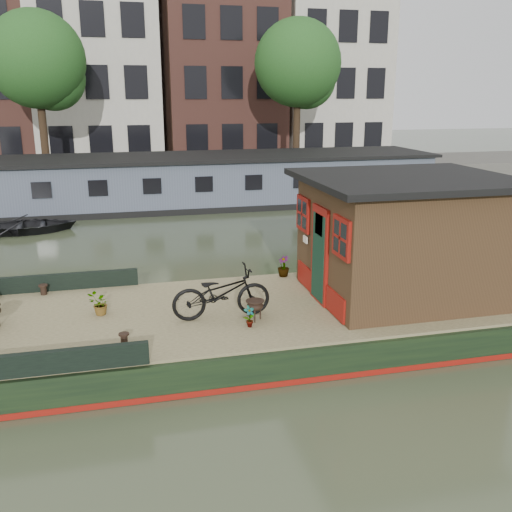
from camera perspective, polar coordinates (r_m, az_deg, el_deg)
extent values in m
plane|color=#323D26|center=(11.50, 4.16, -7.72)|extent=(120.00, 120.00, 0.00)
cube|color=black|center=(11.38, 4.19, -6.34)|extent=(12.00, 4.00, 0.60)
cube|color=maroon|center=(11.47, 4.16, -7.45)|extent=(12.02, 4.02, 0.10)
cube|color=#9B8E60|center=(11.26, 4.22, -4.81)|extent=(11.80, 3.80, 0.05)
cube|color=black|center=(12.56, -18.59, -2.44)|extent=(3.00, 0.12, 0.35)
cube|color=black|center=(9.00, -20.37, -9.98)|extent=(3.00, 0.12, 0.35)
cube|color=#322113|center=(11.76, 14.60, 1.61)|extent=(3.50, 3.00, 2.30)
cube|color=black|center=(11.53, 15.02, 7.44)|extent=(4.00, 3.50, 0.12)
cube|color=maroon|center=(11.09, 6.39, 0.11)|extent=(0.06, 0.80, 1.90)
cube|color=black|center=(11.10, 6.28, -0.15)|extent=(0.04, 0.64, 1.70)
cube|color=maroon|center=(9.99, 8.55, 1.82)|extent=(0.06, 0.72, 0.72)
cube|color=maroon|center=(11.91, 4.75, 4.23)|extent=(0.06, 0.72, 0.72)
imported|color=black|center=(10.38, -3.49, -3.70)|extent=(1.82, 0.68, 0.95)
imported|color=#9D502D|center=(10.04, -0.67, -6.08)|extent=(0.24, 0.20, 0.39)
imported|color=#9D522D|center=(10.94, -15.36, -4.66)|extent=(0.51, 0.50, 0.43)
imported|color=#9C582A|center=(12.77, 2.76, -1.03)|extent=(0.34, 0.34, 0.47)
cylinder|color=black|center=(12.42, -20.48, -3.17)|extent=(0.18, 0.18, 0.21)
cylinder|color=black|center=(9.65, -13.05, -8.07)|extent=(0.17, 0.17, 0.20)
imported|color=black|center=(21.18, -22.06, 3.16)|extent=(3.48, 2.58, 0.69)
cube|color=#485161|center=(24.50, -5.94, 7.40)|extent=(20.00, 4.00, 2.00)
cube|color=black|center=(24.36, -6.01, 9.84)|extent=(20.40, 4.40, 0.12)
cube|color=black|center=(24.64, -5.88, 5.37)|extent=(20.00, 4.05, 0.24)
cube|color=#47443F|center=(30.96, -7.62, 8.09)|extent=(60.00, 6.00, 0.90)
cube|color=#B7B2A3|center=(37.68, -15.86, 20.93)|extent=(7.00, 8.00, 16.50)
cube|color=brown|center=(38.24, -3.74, 20.63)|extent=(7.00, 8.00, 15.50)
cube|color=#B7B2A3|center=(40.11, 6.83, 20.70)|extent=(6.50, 8.00, 16.00)
cylinder|color=#332316|center=(29.23, -20.49, 11.62)|extent=(0.36, 0.36, 4.00)
sphere|color=#1B4517|center=(29.21, -21.12, 17.87)|extent=(4.40, 4.40, 4.40)
sphere|color=#1B4517|center=(29.42, -19.69, 16.41)|extent=(3.00, 3.00, 3.00)
cylinder|color=#332316|center=(30.51, 4.08, 12.70)|extent=(0.36, 0.36, 4.00)
sphere|color=#1B4517|center=(30.50, 4.21, 18.71)|extent=(4.40, 4.40, 4.40)
sphere|color=#1B4517|center=(30.94, 5.11, 17.17)|extent=(3.00, 3.00, 3.00)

